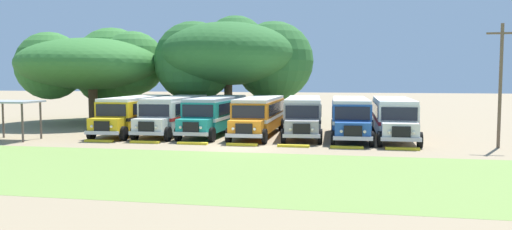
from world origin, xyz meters
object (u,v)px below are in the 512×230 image
utility_pole (500,82)px  waiting_shelter (12,105)px  parked_bus_slot_1 (175,113)px  secondary_tree (98,65)px  parked_bus_slot_6 (393,116)px  parked_bus_slot_4 (303,114)px  parked_bus_slot_5 (350,116)px  parked_bus_slot_0 (136,113)px  parked_bus_slot_2 (216,113)px  broad_shade_tree (232,56)px  parked_bus_slot_3 (259,114)px

utility_pole → waiting_shelter: size_ratio=2.11×
parked_bus_slot_1 → waiting_shelter: bearing=-58.1°
parked_bus_slot_1 → secondary_tree: secondary_tree is taller
parked_bus_slot_6 → utility_pole: bearing=56.8°
parked_bus_slot_1 → waiting_shelter: (-9.59, -6.16, 0.87)m
secondary_tree → parked_bus_slot_4: bearing=-20.4°
parked_bus_slot_4 → parked_bus_slot_5: size_ratio=1.01×
parked_bus_slot_0 → parked_bus_slot_2: size_ratio=1.00×
parked_bus_slot_2 → broad_shade_tree: broad_shade_tree is taller
parked_bus_slot_0 → parked_bus_slot_1: size_ratio=1.00×
parked_bus_slot_2 → secondary_tree: bearing=-118.0°
parked_bus_slot_1 → secondary_tree: size_ratio=0.70×
parked_bus_slot_6 → parked_bus_slot_0: bearing=-89.7°
utility_pole → parked_bus_slot_3: bearing=165.9°
parked_bus_slot_4 → parked_bus_slot_5: (3.43, -0.65, 0.00)m
parked_bus_slot_3 → broad_shade_tree: broad_shade_tree is taller
parked_bus_slot_4 → utility_pole: (12.44, -4.48, 2.48)m
broad_shade_tree → parked_bus_slot_5: bearing=-41.2°
parked_bus_slot_0 → parked_bus_slot_4: (13.11, 0.71, 0.00)m
parked_bus_slot_2 → waiting_shelter: bearing=-62.2°
parked_bus_slot_5 → secondary_tree: bearing=-111.0°
parked_bus_slot_3 → parked_bus_slot_6: same height
secondary_tree → parked_bus_slot_1: bearing=-37.0°
parked_bus_slot_2 → parked_bus_slot_6: same height
parked_bus_slot_5 → parked_bus_slot_3: bearing=-92.8°
parked_bus_slot_5 → utility_pole: bearing=65.1°
parked_bus_slot_1 → parked_bus_slot_4: (9.98, 0.43, 0.00)m
parked_bus_slot_0 → parked_bus_slot_5: bearing=88.7°
parked_bus_slot_5 → parked_bus_slot_4: bearing=-102.7°
parked_bus_slot_3 → waiting_shelter: (-16.31, -6.04, 0.87)m
parked_bus_slot_1 → parked_bus_slot_4: same height
parked_bus_slot_6 → broad_shade_tree: bearing=-124.3°
parked_bus_slot_1 → parked_bus_slot_3: size_ratio=1.00×
parked_bus_slot_1 → utility_pole: 22.92m
parked_bus_slot_3 → parked_bus_slot_1: bearing=-91.4°
parked_bus_slot_4 → parked_bus_slot_5: 3.49m
secondary_tree → parked_bus_slot_3: bearing=-25.2°
waiting_shelter → parked_bus_slot_0: bearing=42.3°
parked_bus_slot_2 → utility_pole: 19.79m
parked_bus_slot_3 → utility_pole: utility_pole is taller
parked_bus_slot_1 → parked_bus_slot_2: size_ratio=1.00×
parked_bus_slot_3 → parked_bus_slot_4: size_ratio=0.99×
parked_bus_slot_4 → broad_shade_tree: (-7.65, 9.03, 4.75)m
parked_bus_slot_4 → utility_pole: 13.45m
secondary_tree → utility_pole: secondary_tree is taller
broad_shade_tree → parked_bus_slot_0: bearing=-119.3°
parked_bus_slot_2 → broad_shade_tree: (-0.92, 9.26, 4.75)m
parked_bus_slot_1 → secondary_tree: (-10.82, 8.15, 3.93)m
broad_shade_tree → secondary_tree: (-13.15, -1.31, -0.82)m
parked_bus_slot_2 → broad_shade_tree: 10.45m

